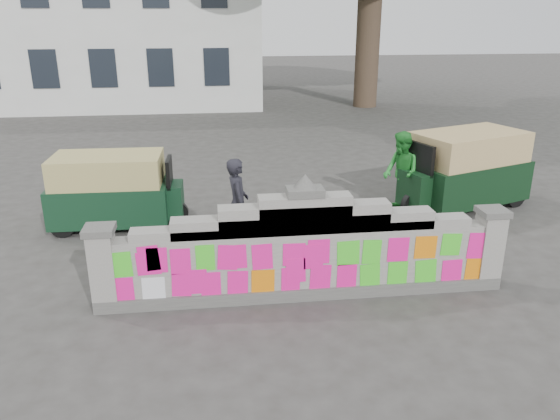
{
  "coord_description": "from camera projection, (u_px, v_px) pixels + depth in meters",
  "views": [
    {
      "loc": [
        -1.34,
        -7.59,
        4.25
      ],
      "look_at": [
        -0.25,
        1.0,
        1.1
      ],
      "focal_mm": 35.0,
      "sensor_mm": 36.0,
      "label": 1
    }
  ],
  "objects": [
    {
      "name": "ground",
      "position": [
        303.0,
        295.0,
        8.68
      ],
      "size": [
        100.0,
        100.0,
        0.0
      ],
      "primitive_type": "plane",
      "color": "#383533",
      "rests_on": "ground"
    },
    {
      "name": "parapet_wall",
      "position": [
        304.0,
        253.0,
        8.42
      ],
      "size": [
        6.48,
        0.44,
        2.01
      ],
      "color": "#4C4C49",
      "rests_on": "ground"
    },
    {
      "name": "building",
      "position": [
        92.0,
        17.0,
        26.98
      ],
      "size": [
        16.0,
        10.0,
        8.9
      ],
      "color": "silver",
      "rests_on": "ground"
    },
    {
      "name": "cyclist_bike",
      "position": [
        239.0,
        233.0,
        9.87
      ],
      "size": [
        1.87,
        0.77,
        0.96
      ],
      "primitive_type": "imported",
      "rotation": [
        0.0,
        0.0,
        1.65
      ],
      "color": "black",
      "rests_on": "ground"
    },
    {
      "name": "cyclist_rider",
      "position": [
        238.0,
        216.0,
        9.75
      ],
      "size": [
        0.43,
        0.62,
        1.62
      ],
      "primitive_type": "imported",
      "rotation": [
        0.0,
        0.0,
        1.65
      ],
      "color": "black",
      "rests_on": "ground"
    },
    {
      "name": "pedestrian",
      "position": [
        401.0,
        173.0,
        12.0
      ],
      "size": [
        0.78,
        0.96,
        1.83
      ],
      "primitive_type": "imported",
      "rotation": [
        0.0,
        0.0,
        -1.46
      ],
      "color": "#268D30",
      "rests_on": "ground"
    },
    {
      "name": "rickshaw_left",
      "position": [
        114.0,
        190.0,
        11.27
      ],
      "size": [
        2.77,
        1.34,
        1.53
      ],
      "rotation": [
        0.0,
        0.0,
        -0.02
      ],
      "color": "#11331E",
      "rests_on": "ground"
    },
    {
      "name": "rickshaw_right",
      "position": [
        464.0,
        169.0,
        12.39
      ],
      "size": [
        3.22,
        2.28,
        1.73
      ],
      "rotation": [
        0.0,
        0.0,
        3.49
      ],
      "color": "black",
      "rests_on": "ground"
    }
  ]
}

